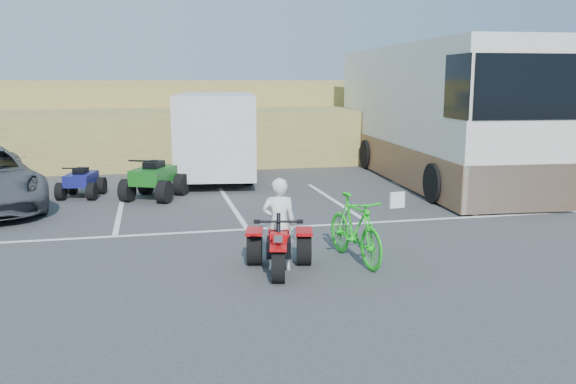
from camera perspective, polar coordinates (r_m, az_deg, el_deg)
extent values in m
plane|color=#3A3A3C|center=(10.60, -1.74, -6.55)|extent=(100.00, 100.00, 0.00)
cube|color=white|center=(15.66, -25.34, -1.99)|extent=(0.12, 5.00, 0.01)
cube|color=white|center=(15.29, -15.43, -1.63)|extent=(0.12, 5.00, 0.01)
cube|color=white|center=(15.39, -5.34, -1.22)|extent=(0.12, 5.00, 0.01)
cube|color=white|center=(15.96, 4.31, -0.79)|extent=(0.12, 5.00, 0.01)
cube|color=white|center=(16.94, 13.07, -0.37)|extent=(0.12, 5.00, 0.01)
cube|color=white|center=(18.28, 20.71, -0.01)|extent=(0.12, 5.00, 0.01)
cube|color=white|center=(12.88, -3.81, -3.49)|extent=(28.00, 0.12, 0.01)
cube|color=olive|center=(24.12, -8.23, 5.31)|extent=(40.00, 6.00, 2.00)
cube|color=olive|center=(27.55, -8.89, 8.00)|extent=(40.00, 4.00, 2.20)
imported|color=white|center=(10.00, -0.85, -3.02)|extent=(0.63, 0.48, 1.54)
imported|color=#14BF19|center=(10.55, 6.28, -3.42)|extent=(0.81, 2.00, 1.17)
cube|color=silver|center=(19.60, -6.68, 5.62)|extent=(3.04, 6.00, 2.39)
cylinder|color=black|center=(19.72, -6.61, 2.29)|extent=(2.18, 0.95, 0.67)
cube|color=silver|center=(19.99, 13.21, 7.28)|extent=(3.65, 11.52, 4.08)
cube|color=brown|center=(20.11, 13.04, 3.08)|extent=(3.71, 11.52, 1.13)
cube|color=black|center=(14.83, 21.62, 9.13)|extent=(2.60, 0.21, 1.47)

